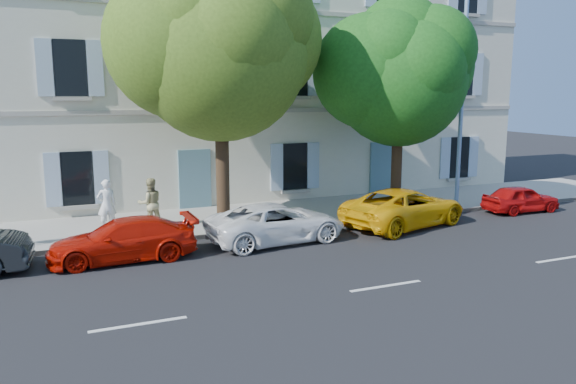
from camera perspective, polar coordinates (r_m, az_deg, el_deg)
name	(u,v)px	position (r m, az deg, el deg)	size (l,w,h in m)	color
ground	(316,246)	(17.64, 2.85, -5.51)	(90.00, 90.00, 0.00)	black
sidewalk	(266,215)	(21.59, -2.29, -2.40)	(36.00, 4.50, 0.15)	#A09E96
kerb	(288,228)	(19.63, -0.04, -3.64)	(36.00, 0.16, 0.16)	#9E998E
building	(220,65)	(26.57, -6.88, 12.74)	(28.00, 7.00, 12.00)	beige
car_red_coupe	(123,240)	(16.70, -16.42, -4.69)	(1.68, 4.14, 1.20)	#B81205
car_white_coupe	(277,223)	(17.96, -1.17, -3.14)	(2.08, 4.52, 1.26)	white
car_yellow_supercar	(405,207)	(20.49, 11.76, -1.54)	(2.27, 4.93, 1.37)	#F0AE0A
car_red_hatchback	(521,199)	(24.31, 22.57, -0.63)	(1.29, 3.19, 1.09)	#AE0B0A
tree_left	(220,54)	(19.31, -6.91, 13.77)	(5.87, 5.87, 9.09)	#3A2819
tree_right	(399,80)	(22.24, 11.25, 11.12)	(5.13, 5.13, 7.90)	#3A2819
street_lamp	(465,87)	(23.69, 17.57, 10.14)	(0.27, 1.80, 8.48)	#7293BF
pedestrian_a	(107,205)	(19.81, -17.94, -1.24)	(0.63, 0.41, 1.73)	white
pedestrian_b	(150,203)	(19.67, -13.81, -1.12)	(0.84, 0.66, 1.73)	tan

